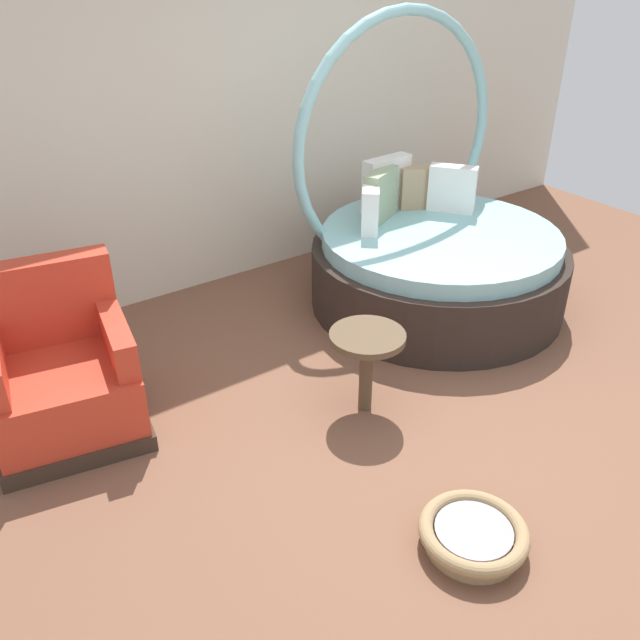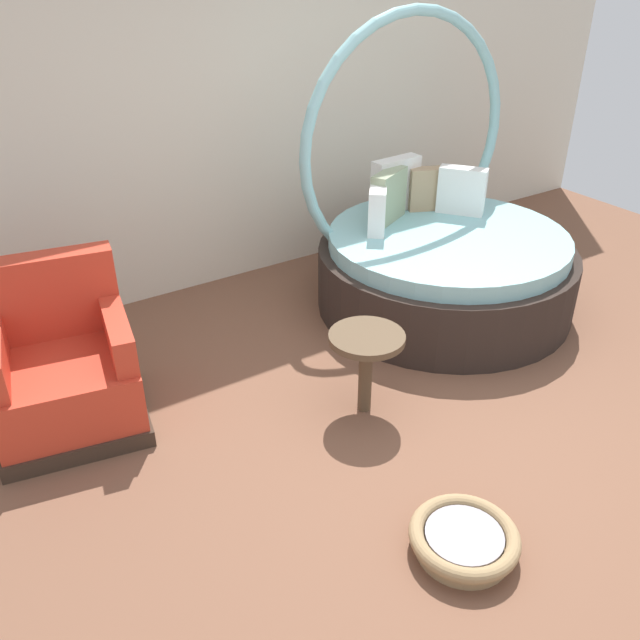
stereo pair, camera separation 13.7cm
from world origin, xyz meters
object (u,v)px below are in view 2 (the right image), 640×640
at_px(round_daybed, 439,254).
at_px(pet_basket, 464,540).
at_px(red_armchair, 64,371).
at_px(side_table, 366,349).

distance_m(round_daybed, pet_basket, 2.48).
height_order(round_daybed, red_armchair, round_daybed).
height_order(pet_basket, side_table, side_table).
height_order(round_daybed, pet_basket, round_daybed).
distance_m(pet_basket, side_table, 1.20).
bearing_deg(pet_basket, red_armchair, 121.68).
bearing_deg(side_table, round_daybed, 31.98).
xyz_separation_m(pet_basket, side_table, (0.26, 1.12, 0.35)).
xyz_separation_m(round_daybed, red_armchair, (-2.76, 0.07, -0.07)).
xyz_separation_m(round_daybed, side_table, (-1.28, -0.80, 0.02)).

